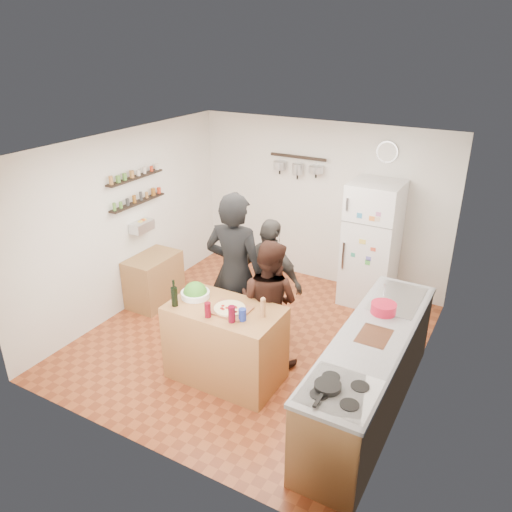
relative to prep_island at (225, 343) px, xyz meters
The scene contains 26 objects.
room_shell 1.44m from the prep_island, 95.51° to the left, with size 4.20×4.20×4.20m.
prep_island is the anchor object (origin of this frame).
pizza_board 0.47m from the prep_island, 14.04° to the right, with size 0.42×0.34×0.02m, color brown.
pizza 0.49m from the prep_island, 14.04° to the right, with size 0.34×0.34×0.02m, color beige.
salad_bowl 0.65m from the prep_island, behind, with size 0.33×0.33×0.07m, color white.
wine_bottle 0.79m from the prep_island, 156.25° to the right, with size 0.07×0.07×0.22m, color black.
wine_glass_near 0.59m from the prep_island, 101.77° to the right, with size 0.07×0.07×0.17m, color #5C0715.
wine_glass_far 0.62m from the prep_island, 42.27° to the right, with size 0.07×0.07×0.18m, color #540719.
pepper_mill 0.71m from the prep_island, ahead, with size 0.06×0.06×0.18m, color #A87246.
salt_canister 0.61m from the prep_island, 21.80° to the right, with size 0.08×0.08×0.13m, color navy.
person_left 0.85m from the prep_island, 111.20° to the left, with size 0.74×0.48×2.02m, color black.
person_center 0.68m from the prep_island, 64.50° to the left, with size 0.76×0.59×1.55m, color black.
person_back 1.08m from the prep_island, 88.26° to the left, with size 0.94×0.39×1.61m, color #312E2C.
counter_run 1.61m from the prep_island, ahead, with size 0.63×2.63×0.90m, color #9E7042.
stove_top 1.79m from the prep_island, 23.70° to the right, with size 0.60×0.62×0.02m, color white.
skillet 1.72m from the prep_island, 25.81° to the right, with size 0.23×0.23×0.04m, color black.
sink 1.99m from the prep_island, 34.86° to the left, with size 0.50×0.80×0.03m, color silver.
cutting_board 1.67m from the prep_island, ahead, with size 0.30×0.40×0.02m, color brown.
red_bowl 1.78m from the prep_island, 25.27° to the left, with size 0.27×0.27×0.11m, color #BA1530.
fridge 2.72m from the prep_island, 71.90° to the left, with size 0.70×0.68×1.80m, color white.
wall_clock 3.45m from the prep_island, 73.85° to the left, with size 0.30×0.30×0.03m, color silver.
spice_shelf_lower 2.51m from the prep_island, 153.85° to the left, with size 0.12×1.00×0.03m, color black.
spice_shelf_upper 2.67m from the prep_island, 153.85° to the left, with size 0.12×1.00×0.03m, color black.
produce_basket 2.36m from the prep_island, 153.51° to the left, with size 0.18×0.35×0.14m, color silver.
side_table 2.10m from the prep_island, 152.31° to the left, with size 0.50×0.80×0.73m, color olive.
pot_rack 3.21m from the prep_island, 99.41° to the left, with size 0.90×0.04×0.04m, color black.
Camera 1 is at (2.72, -4.74, 3.63)m, focal length 35.00 mm.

